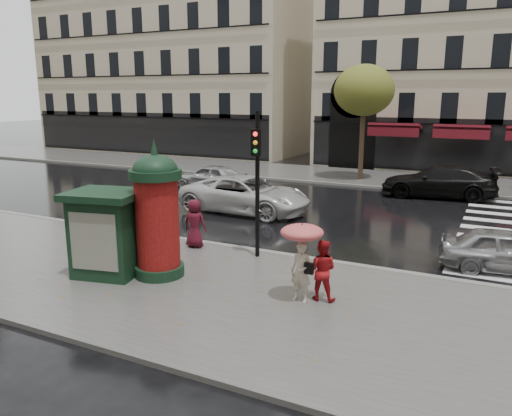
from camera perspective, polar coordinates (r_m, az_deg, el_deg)
The scene contains 17 objects.
ground at distance 12.90m, azimuth -0.60°, elevation -9.69°, with size 160.00×160.00×0.00m, color black.
near_sidewalk at distance 12.47m, azimuth -1.66°, elevation -10.21°, with size 90.00×7.00×0.12m, color #474744.
far_sidewalk at distance 30.49m, azimuth 15.91°, elevation 3.11°, with size 90.00×6.00×0.12m, color #474744.
near_kerb at distance 15.44m, azimuth 4.51°, elevation -5.60°, with size 90.00×0.25×0.14m, color slate.
far_kerb at distance 27.59m, azimuth 14.73°, elevation 2.22°, with size 90.00×0.25×0.14m, color slate.
bldg_far_left at distance 49.42m, azimuth -7.96°, elevation 20.09°, with size 24.00×14.00×22.90m.
tree_far_left at distance 29.56m, azimuth 12.25°, elevation 12.97°, with size 3.40×3.40×6.64m.
woman_umbrella at distance 11.73m, azimuth 5.25°, elevation -4.76°, with size 1.01×1.01×1.95m.
woman_red at distance 12.05m, azimuth 7.51°, elevation -7.03°, with size 0.72×0.56×1.49m, color #A61419.
man_burgundy at distance 16.15m, azimuth -7.01°, elevation -1.74°, with size 0.77×0.50×1.57m, color #4D0F1C.
morris_column at distance 13.52m, azimuth -11.26°, elevation -0.40°, with size 1.38×1.38×3.73m.
traffic_light at distance 14.62m, azimuth 0.10°, elevation 4.27°, with size 0.32×0.43×4.36m.
newsstand at distance 14.05m, azimuth -16.67°, elevation -2.67°, with size 2.23×2.00×2.32m.
car_silver at distance 15.85m, azimuth 26.90°, elevation -4.39°, with size 1.48×3.68×1.25m, color #A7A8AC.
car_white at distance 21.31m, azimuth -1.21°, elevation 1.56°, with size 2.59×5.62×1.56m, color silver.
car_black at distance 26.08m, azimuth 20.14°, elevation 2.85°, with size 2.19×5.40×1.57m, color black.
car_far_silver at distance 26.66m, azimuth -5.18°, elevation 3.57°, with size 1.62×4.02×1.37m, color silver.
Camera 1 is at (5.44, -10.61, 4.93)m, focal length 35.00 mm.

